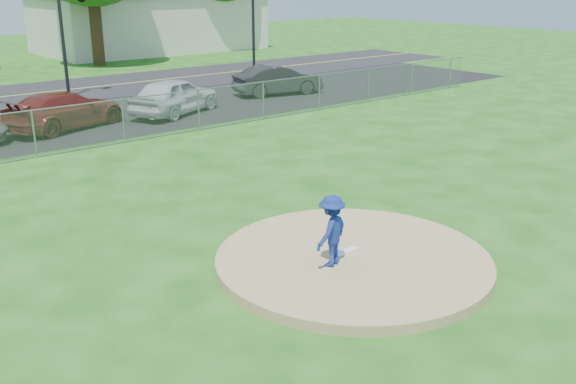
% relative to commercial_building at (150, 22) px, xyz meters
% --- Properties ---
extents(ground, '(120.00, 120.00, 0.00)m').
position_rel_commercial_building_xyz_m(ground, '(-16.00, -28.00, -2.16)').
color(ground, '#174F11').
rests_on(ground, ground).
extents(pitchers_mound, '(5.40, 5.40, 0.20)m').
position_rel_commercial_building_xyz_m(pitchers_mound, '(-16.00, -38.00, -2.06)').
color(pitchers_mound, tan).
rests_on(pitchers_mound, ground).
extents(pitching_rubber, '(0.60, 0.15, 0.04)m').
position_rel_commercial_building_xyz_m(pitching_rubber, '(-16.00, -37.80, -1.94)').
color(pitching_rubber, white).
rests_on(pitching_rubber, pitchers_mound).
extents(chain_link_fence, '(40.00, 0.06, 1.50)m').
position_rel_commercial_building_xyz_m(chain_link_fence, '(-16.00, -26.00, -1.41)').
color(chain_link_fence, gray).
rests_on(chain_link_fence, ground).
extents(parking_lot, '(50.00, 8.00, 0.01)m').
position_rel_commercial_building_xyz_m(parking_lot, '(-16.00, -21.50, -2.15)').
color(parking_lot, black).
rests_on(parking_lot, ground).
extents(commercial_building, '(16.40, 9.40, 4.30)m').
position_rel_commercial_building_xyz_m(commercial_building, '(0.00, 0.00, 0.00)').
color(commercial_building, beige).
rests_on(commercial_building, ground).
extents(traffic_signal_right, '(1.28, 0.20, 5.60)m').
position_rel_commercial_building_xyz_m(traffic_signal_right, '(-1.76, -16.00, 1.20)').
color(traffic_signal_right, black).
rests_on(traffic_signal_right, ground).
extents(pitcher, '(1.01, 0.77, 1.39)m').
position_rel_commercial_building_xyz_m(pitcher, '(-16.63, -38.03, -1.27)').
color(pitcher, navy).
rests_on(pitcher, pitchers_mound).
extents(parked_car_darkred, '(5.14, 3.38, 1.39)m').
position_rel_commercial_building_xyz_m(parked_car_darkred, '(-15.69, -22.59, -1.46)').
color(parked_car_darkred, maroon).
rests_on(parked_car_darkred, parking_lot).
extents(parked_car_pearl, '(4.78, 3.47, 1.51)m').
position_rel_commercial_building_xyz_m(parked_car_pearl, '(-11.18, -22.84, -1.39)').
color(parked_car_pearl, silver).
rests_on(parked_car_pearl, parking_lot).
extents(parked_car_charcoal, '(4.49, 2.39, 1.41)m').
position_rel_commercial_building_xyz_m(parked_car_charcoal, '(-4.95, -21.88, -1.45)').
color(parked_car_charcoal, '#27272A').
rests_on(parked_car_charcoal, parking_lot).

